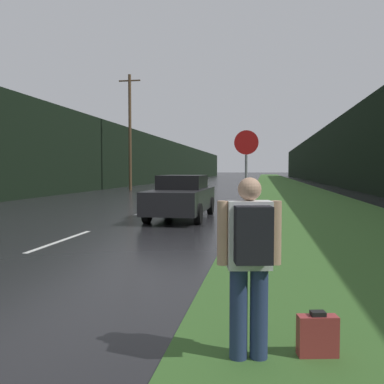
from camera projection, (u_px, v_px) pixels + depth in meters
name	position (u px, v px, depth m)	size (l,w,h in m)	color
grass_verge	(286.00, 187.00, 39.16)	(6.00, 240.00, 0.02)	#386028
lane_stripe_b	(62.00, 241.00, 9.55)	(0.12, 3.00, 0.01)	silver
lane_stripe_c	(146.00, 211.00, 16.44)	(0.12, 3.00, 0.01)	silver
lane_stripe_d	(181.00, 199.00, 23.32)	(0.12, 3.00, 0.01)	silver
lane_stripe_e	(199.00, 192.00, 30.21)	(0.12, 3.00, 0.01)	silver
lane_stripe_f	(211.00, 188.00, 37.09)	(0.12, 3.00, 0.01)	silver
treeline_far_side	(148.00, 160.00, 51.70)	(2.00, 140.00, 6.00)	black
treeline_near_side	(333.00, 155.00, 47.78)	(2.00, 140.00, 6.82)	black
utility_pole_far	(130.00, 131.00, 33.19)	(1.80, 0.24, 9.43)	#4C3823
stop_sign	(246.00, 168.00, 11.40)	(0.68, 0.07, 2.78)	slate
hitchhiker_with_backpack	(250.00, 257.00, 3.46)	(0.55, 0.45, 1.60)	navy
suitcase	(317.00, 336.00, 3.57)	(0.37, 0.19, 0.42)	#9E3333
car_passing_near	(182.00, 196.00, 14.02)	(1.83, 4.73, 1.48)	black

